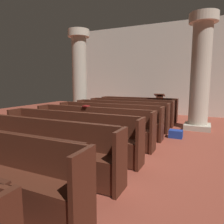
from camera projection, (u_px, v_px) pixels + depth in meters
name	position (u px, v px, depth m)	size (l,w,h in m)	color
ground_plane	(120.00, 147.00, 5.20)	(19.20, 19.20, 0.00)	brown
back_wall	(167.00, 69.00, 10.33)	(10.00, 0.16, 4.50)	silver
pew_row_0	(138.00, 108.00, 9.03)	(3.33, 0.47, 0.96)	#4C2316
pew_row_1	(130.00, 110.00, 8.14)	(3.33, 0.46, 0.96)	#4C2316
pew_row_2	(121.00, 114.00, 7.25)	(3.33, 0.46, 0.96)	#4C2316
pew_row_3	(108.00, 118.00, 6.36)	(3.33, 0.47, 0.96)	#4C2316
pew_row_4	(92.00, 124.00, 5.47)	(3.33, 0.46, 0.96)	#4C2316
pew_row_5	(70.00, 132.00, 4.58)	(3.33, 0.46, 0.96)	#4C2316
pew_row_6	(36.00, 145.00, 3.69)	(3.33, 0.47, 0.96)	#4C2316
pillar_aisle_side	(201.00, 71.00, 6.92)	(0.92, 0.92, 3.84)	#B6AD9A
pillar_far_side	(80.00, 74.00, 9.05)	(0.92, 0.92, 3.84)	#B6AD9A
lectern	(159.00, 107.00, 9.94)	(0.48, 0.45, 1.08)	#411E13
hymn_book	(86.00, 106.00, 5.70)	(0.14, 0.21, 0.02)	maroon
kneeler_box_blue	(176.00, 134.00, 6.07)	(0.38, 0.28, 0.23)	navy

